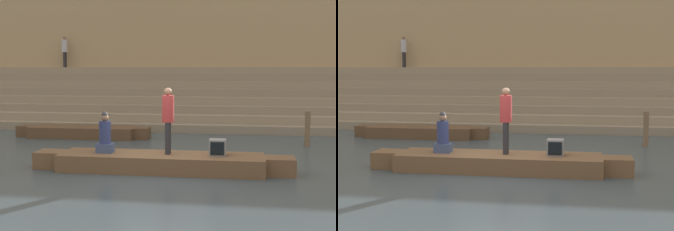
% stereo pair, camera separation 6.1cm
% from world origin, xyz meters
% --- Properties ---
extents(ground_plane, '(120.00, 120.00, 0.00)m').
position_xyz_m(ground_plane, '(0.00, 0.00, 0.00)').
color(ground_plane, '#3D4C56').
extents(ghat_steps, '(36.00, 5.50, 2.76)m').
position_xyz_m(ghat_steps, '(0.00, 10.91, 0.98)').
color(ghat_steps, gray).
rests_on(ghat_steps, ground).
extents(back_wall, '(34.20, 1.28, 6.96)m').
position_xyz_m(back_wall, '(0.00, 13.46, 3.45)').
color(back_wall, tan).
rests_on(back_wall, ground).
extents(rowboat_main, '(6.85, 1.45, 0.44)m').
position_xyz_m(rowboat_main, '(-0.01, 0.16, 0.24)').
color(rowboat_main, brown).
rests_on(rowboat_main, ground).
extents(person_standing, '(0.32, 0.32, 1.74)m').
position_xyz_m(person_standing, '(0.17, 0.23, 1.46)').
color(person_standing, '#28282D').
rests_on(person_standing, rowboat_main).
extents(person_rowing, '(0.44, 0.35, 1.10)m').
position_xyz_m(person_rowing, '(-1.53, 0.17, 0.89)').
color(person_rowing, '#3D4C75').
rests_on(person_rowing, rowboat_main).
extents(tv_set, '(0.43, 0.41, 0.41)m').
position_xyz_m(tv_set, '(1.47, 0.21, 0.65)').
color(tv_set, slate).
rests_on(tv_set, rowboat_main).
extents(moored_boat_shore, '(5.28, 1.32, 0.43)m').
position_xyz_m(moored_boat_shore, '(-4.05, 5.66, 0.23)').
color(moored_boat_shore, brown).
rests_on(moored_boat_shore, ground).
extents(mooring_post, '(0.18, 0.18, 1.22)m').
position_xyz_m(mooring_post, '(4.33, 4.77, 0.61)').
color(mooring_post, brown).
rests_on(mooring_post, ground).
extents(person_on_steps, '(0.31, 0.31, 1.69)m').
position_xyz_m(person_on_steps, '(-7.39, 12.52, 3.74)').
color(person_on_steps, '#28282D').
rests_on(person_on_steps, ghat_steps).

